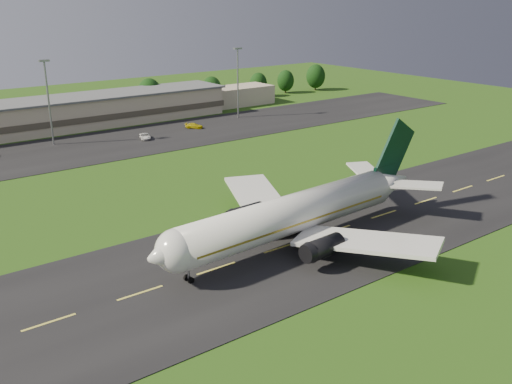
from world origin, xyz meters
TOP-DOWN VIEW (x-y plane):
  - ground at (0.00, 0.00)m, footprint 360.00×360.00m
  - taxiway at (0.00, 0.00)m, footprint 220.00×30.00m
  - apron at (0.00, 72.00)m, footprint 260.00×30.00m
  - airliner at (13.57, 0.05)m, footprint 51.30×42.12m
  - terminal at (6.40, 96.18)m, footprint 145.00×16.00m
  - light_mast_centre at (5.00, 80.00)m, footprint 2.40×1.20m
  - light_mast_east at (60.00, 80.00)m, footprint 2.40×1.20m
  - tree_line at (30.73, 105.51)m, footprint 193.51×9.03m
  - service_vehicle_c at (25.32, 71.62)m, footprint 3.77×5.50m
  - service_vehicle_d at (41.66, 74.85)m, footprint 4.79×4.82m

SIDE VIEW (x-z plane):
  - ground at x=0.00m, z-range 0.00..0.00m
  - taxiway at x=0.00m, z-range 0.00..0.10m
  - apron at x=0.00m, z-range 0.00..0.10m
  - service_vehicle_c at x=25.32m, z-range 0.10..1.50m
  - service_vehicle_d at x=41.66m, z-range 0.10..1.50m
  - terminal at x=6.40m, z-range -0.21..8.19m
  - airliner at x=13.57m, z-range -3.13..12.45m
  - tree_line at x=30.73m, z-range -0.07..10.22m
  - light_mast_centre at x=5.00m, z-range 2.56..22.91m
  - light_mast_east at x=60.00m, z-range 2.56..22.91m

